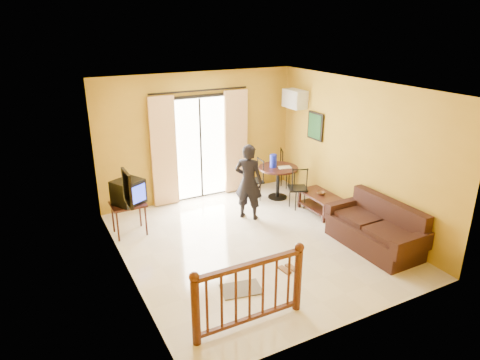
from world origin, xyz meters
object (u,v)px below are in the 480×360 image
television (128,192)px  standing_person (249,182)px  coffee_table (320,200)px  sofa (377,230)px  dining_table (278,174)px

television → standing_person: bearing=-38.2°
coffee_table → standing_person: 1.59m
television → coffee_table: television is taller
sofa → standing_person: standing_person is taller
dining_table → sofa: 2.75m
television → sofa: television is taller
sofa → standing_person: bearing=123.7°
standing_person → dining_table: bearing=-104.3°
television → dining_table: (3.38, 0.20, -0.27)m
television → dining_table: bearing=-24.5°
standing_person → television: bearing=36.0°
dining_table → sofa: sofa is taller
dining_table → sofa: (0.35, -2.71, -0.26)m
dining_table → standing_person: size_ratio=0.56×
dining_table → coffee_table: 1.19m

